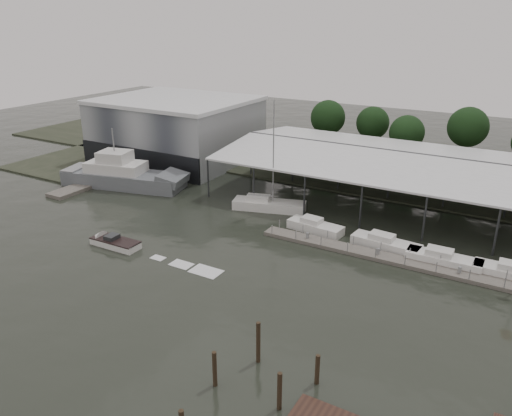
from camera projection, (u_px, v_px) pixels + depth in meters
The scene contains 15 objects.
ground at pixel (212, 265), 50.29m from camera, with size 200.00×200.00×0.00m, color black.
land_strip_far at pixel (354, 164), 84.12m from camera, with size 140.00×30.00×0.30m.
land_strip_west at pixel (128, 149), 93.19m from camera, with size 20.00×40.00×0.30m.
storage_warehouse at pixel (177, 129), 85.65m from camera, with size 24.50×20.50×10.50m.
covered_boat_shed at pixel (449, 163), 62.68m from camera, with size 58.24×24.00×6.96m.
trawler_dock at pixel (102, 180), 75.55m from camera, with size 3.00×18.00×0.50m.
floating_dock at pixel (387, 258), 51.25m from camera, with size 28.00×2.00×1.40m.
grey_trawler at pixel (124, 176), 72.92m from camera, with size 19.26×9.30×8.84m.
white_sailboat at pixel (268, 205), 64.35m from camera, with size 9.66×5.17×14.28m.
speedboat_underway at pixel (112, 242), 54.42m from camera, with size 17.39×2.60×2.00m.
moored_cruiser_0 at pixel (315, 226), 57.87m from camera, with size 6.75×2.88×1.70m.
moored_cruiser_1 at pixel (385, 243), 53.55m from camera, with size 7.55×2.89×1.70m.
moored_cruiser_2 at pixel (443, 259), 50.09m from camera, with size 7.34×2.28×1.70m.
mooring_pilings at pixel (248, 389), 32.04m from camera, with size 6.20×9.13×3.93m.
horizon_tree_line at pixel (502, 138), 76.90m from camera, with size 70.06×11.41×9.79m.
Camera 1 is at (26.41, -36.50, 23.50)m, focal length 35.00 mm.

